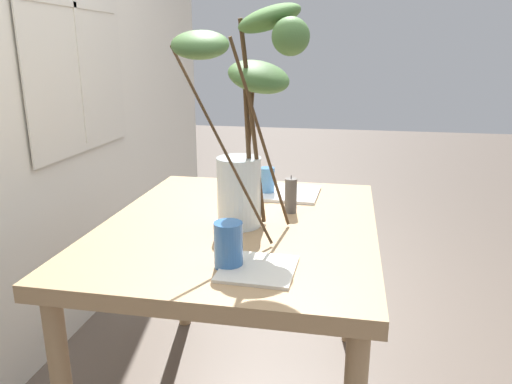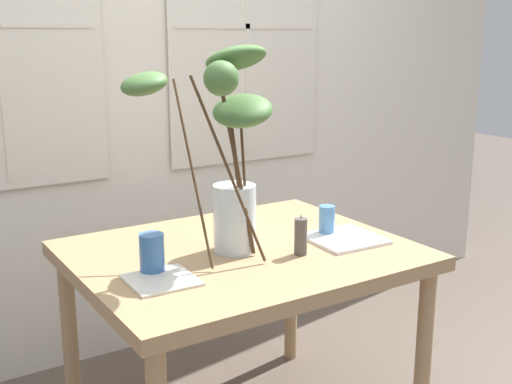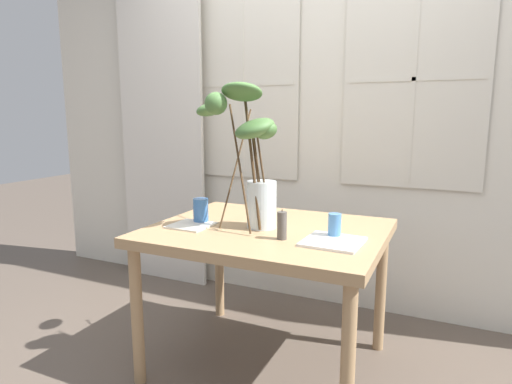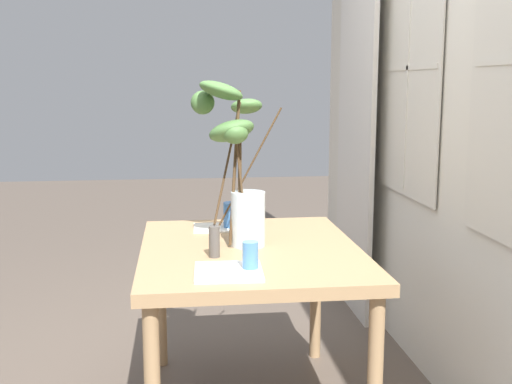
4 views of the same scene
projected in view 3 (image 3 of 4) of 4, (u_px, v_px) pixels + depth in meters
The scene contains 10 objects.
ground at pixel (267, 364), 2.30m from camera, with size 14.00×14.00×0.00m, color brown.
back_wall_with_windows at pixel (324, 86), 2.90m from camera, with size 4.66×0.14×2.99m.
curtain_sheer_side at pixel (161, 125), 3.31m from camera, with size 0.73×0.03×2.46m, color silver.
dining_table at pixel (267, 243), 2.19m from camera, with size 1.14×0.93×0.75m.
vase_with_branches at pixel (250, 155), 2.09m from camera, with size 0.52×0.43×0.73m.
drinking_glass_blue_left at pixel (201, 211), 2.26m from camera, with size 0.08×0.08×0.13m, color #386BAD.
drinking_glass_blue_right at pixel (334, 226), 1.99m from camera, with size 0.06×0.06×0.11m, color #4C84BC.
plate_square_left at pixel (191, 225), 2.20m from camera, with size 0.20×0.20×0.01m, color silver.
plate_square_right at pixel (333, 242), 1.91m from camera, with size 0.25×0.25×0.01m, color white.
pillar_candle at pixel (282, 226), 1.96m from camera, with size 0.04×0.04×0.14m.
Camera 3 is at (0.82, -1.94, 1.30)m, focal length 30.40 mm.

